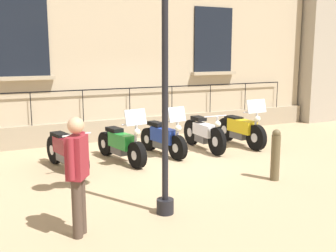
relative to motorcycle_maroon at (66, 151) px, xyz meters
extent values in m
plane|color=tan|center=(-0.18, 2.49, -0.43)|extent=(60.00, 60.00, 0.00)
cube|color=tan|center=(-2.95, 2.49, 2.75)|extent=(0.60, 13.54, 6.35)
cube|color=gray|center=(-2.57, 2.49, -0.11)|extent=(0.20, 13.54, 0.62)
cube|color=black|center=(-2.63, 5.47, 2.56)|extent=(0.06, 1.42, 2.06)
cube|color=tan|center=(-2.55, 5.47, 1.48)|extent=(0.24, 1.62, 0.10)
cube|color=black|center=(-2.63, -0.49, 2.56)|extent=(0.06, 1.42, 2.06)
cube|color=tan|center=(-2.55, -0.49, 1.48)|extent=(0.24, 1.62, 0.10)
cube|color=black|center=(-2.53, 2.49, 1.10)|extent=(0.03, 11.37, 0.03)
cylinder|color=black|center=(-2.53, -0.36, 0.65)|extent=(0.02, 0.02, 0.90)
cylinder|color=black|center=(-2.53, 1.07, 0.65)|extent=(0.02, 0.02, 0.90)
cylinder|color=black|center=(-2.53, 2.49, 0.65)|extent=(0.02, 0.02, 0.90)
cylinder|color=black|center=(-2.53, 3.91, 0.65)|extent=(0.02, 0.02, 0.90)
cylinder|color=black|center=(-2.53, 5.33, 0.65)|extent=(0.02, 0.02, 0.90)
cylinder|color=black|center=(-2.53, 6.75, 0.65)|extent=(0.02, 0.02, 0.90)
cylinder|color=black|center=(-2.53, 8.17, 0.65)|extent=(0.02, 0.02, 0.90)
cylinder|color=black|center=(0.66, 0.13, -0.10)|extent=(0.67, 0.25, 0.66)
cylinder|color=silver|center=(0.66, 0.13, -0.10)|extent=(0.25, 0.18, 0.23)
cylinder|color=black|center=(-0.68, -0.13, -0.10)|extent=(0.67, 0.25, 0.66)
cylinder|color=silver|center=(-0.68, -0.13, -0.10)|extent=(0.25, 0.18, 0.23)
cube|color=maroon|center=(0.04, 0.00, 0.12)|extent=(0.96, 0.46, 0.35)
cube|color=#4C4C51|center=(-0.06, -0.01, -0.13)|extent=(0.59, 0.33, 0.23)
cube|color=black|center=(-0.33, -0.07, 0.31)|extent=(0.56, 0.35, 0.10)
cylinder|color=silver|center=(0.61, 0.12, 0.18)|extent=(0.17, 0.09, 0.57)
cylinder|color=silver|center=(0.57, 0.11, 0.47)|extent=(0.16, 0.63, 0.04)
sphere|color=white|center=(0.68, 0.13, 0.29)|extent=(0.16, 0.16, 0.16)
cylinder|color=silver|center=(-0.26, 0.11, -0.25)|extent=(0.83, 0.24, 0.08)
cylinder|color=black|center=(0.56, 1.45, -0.12)|extent=(0.62, 0.26, 0.60)
cylinder|color=silver|center=(0.56, 1.45, -0.12)|extent=(0.24, 0.21, 0.21)
cylinder|color=black|center=(-0.88, 1.19, -0.12)|extent=(0.62, 0.26, 0.60)
cylinder|color=silver|center=(-0.88, 1.19, -0.12)|extent=(0.24, 0.21, 0.21)
cube|color=#1E842D|center=(-0.11, 1.33, 0.09)|extent=(0.86, 0.43, 0.34)
cube|color=#4C4C51|center=(-0.21, 1.31, -0.15)|extent=(0.53, 0.32, 0.21)
cube|color=black|center=(-0.44, 1.27, 0.30)|extent=(0.50, 0.34, 0.10)
cylinder|color=silver|center=(0.51, 1.44, 0.23)|extent=(0.17, 0.09, 0.72)
cylinder|color=silver|center=(0.46, 1.43, 0.58)|extent=(0.15, 0.64, 0.04)
sphere|color=white|center=(0.58, 1.45, 0.40)|extent=(0.16, 0.16, 0.16)
cylinder|color=silver|center=(-0.39, 1.44, -0.26)|extent=(0.74, 0.21, 0.08)
cube|color=silver|center=(0.52, 1.44, 0.73)|extent=(0.21, 0.54, 0.36)
cylinder|color=black|center=(0.34, 2.60, -0.12)|extent=(0.62, 0.24, 0.61)
cylinder|color=silver|center=(0.34, 2.60, -0.12)|extent=(0.24, 0.20, 0.21)
cylinder|color=black|center=(-0.89, 2.39, -0.12)|extent=(0.62, 0.24, 0.61)
cylinder|color=silver|center=(-0.89, 2.39, -0.12)|extent=(0.24, 0.20, 0.21)
cube|color=#1E389E|center=(-0.23, 2.50, 0.09)|extent=(0.89, 0.41, 0.36)
cube|color=#4C4C51|center=(-0.33, 2.49, -0.15)|extent=(0.54, 0.30, 0.21)
cube|color=black|center=(-0.57, 2.44, 0.34)|extent=(0.51, 0.32, 0.10)
cylinder|color=silver|center=(0.29, 2.59, 0.21)|extent=(0.17, 0.09, 0.67)
cylinder|color=silver|center=(0.24, 2.59, 0.54)|extent=(0.14, 0.58, 0.04)
sphere|color=white|center=(0.36, 2.61, 0.36)|extent=(0.16, 0.16, 0.16)
cylinder|color=silver|center=(-0.51, 2.60, -0.26)|extent=(0.77, 0.21, 0.08)
cube|color=silver|center=(0.30, 2.60, 0.69)|extent=(0.20, 0.49, 0.36)
cylinder|color=black|center=(0.38, 3.70, -0.07)|extent=(0.72, 0.12, 0.72)
cylinder|color=silver|center=(0.38, 3.70, -0.07)|extent=(0.25, 0.13, 0.25)
cylinder|color=black|center=(-0.96, 3.73, -0.07)|extent=(0.72, 0.12, 0.72)
cylinder|color=silver|center=(-0.96, 3.73, -0.07)|extent=(0.25, 0.13, 0.25)
cube|color=silver|center=(-0.24, 3.72, 0.13)|extent=(0.80, 0.31, 0.31)
cube|color=#4C4C51|center=(-0.34, 3.72, -0.10)|extent=(0.48, 0.24, 0.25)
cube|color=black|center=(-0.57, 3.72, 0.38)|extent=(0.45, 0.27, 0.10)
cylinder|color=silver|center=(0.33, 3.71, 0.25)|extent=(0.16, 0.06, 0.64)
cylinder|color=silver|center=(0.28, 3.71, 0.56)|extent=(0.05, 0.64, 0.04)
sphere|color=white|center=(0.40, 3.70, 0.38)|extent=(0.16, 0.16, 0.16)
cylinder|color=silver|center=(-0.49, 3.88, -0.23)|extent=(0.72, 0.09, 0.08)
cylinder|color=black|center=(0.39, 4.94, -0.08)|extent=(0.70, 0.17, 0.69)
cylinder|color=silver|center=(0.39, 4.94, -0.08)|extent=(0.25, 0.17, 0.24)
cylinder|color=black|center=(-0.93, 4.88, -0.08)|extent=(0.70, 0.17, 0.69)
cylinder|color=silver|center=(-0.93, 4.88, -0.08)|extent=(0.25, 0.17, 0.24)
cube|color=gold|center=(-0.22, 4.91, 0.14)|extent=(0.93, 0.38, 0.35)
cube|color=#4C4C51|center=(-0.32, 4.91, -0.12)|extent=(0.56, 0.29, 0.24)
cube|color=black|center=(-0.59, 4.90, 0.31)|extent=(0.52, 0.33, 0.10)
cylinder|color=silver|center=(0.34, 4.94, 0.26)|extent=(0.16, 0.07, 0.70)
cylinder|color=silver|center=(0.29, 4.94, 0.61)|extent=(0.07, 0.74, 0.04)
sphere|color=white|center=(0.41, 4.94, 0.43)|extent=(0.16, 0.16, 0.16)
cylinder|color=silver|center=(-0.51, 5.09, -0.24)|extent=(0.82, 0.12, 0.08)
cube|color=silver|center=(0.35, 4.94, 0.76)|extent=(0.15, 0.61, 0.36)
cylinder|color=black|center=(3.21, 0.86, -0.31)|extent=(0.28, 0.28, 0.24)
cylinder|color=black|center=(3.21, 0.86, 1.45)|extent=(0.10, 0.10, 3.75)
cylinder|color=brown|center=(2.63, 3.64, 0.04)|extent=(0.18, 0.18, 0.94)
sphere|color=brown|center=(2.63, 3.64, 0.55)|extent=(0.16, 0.16, 0.16)
cylinder|color=#47382D|center=(3.33, -0.54, 0.00)|extent=(0.14, 0.14, 0.85)
cylinder|color=#47382D|center=(3.46, -0.63, 0.00)|extent=(0.14, 0.14, 0.85)
cube|color=maroon|center=(3.39, -0.59, 0.72)|extent=(0.42, 0.39, 0.60)
sphere|color=tan|center=(3.39, -0.59, 1.17)|extent=(0.23, 0.23, 0.23)
cylinder|color=maroon|center=(3.21, -0.46, 0.75)|extent=(0.09, 0.09, 0.57)
cylinder|color=maroon|center=(3.57, -0.71, 0.75)|extent=(0.09, 0.09, 0.57)
cube|color=#9E9384|center=(-4.67, 11.68, 3.10)|extent=(5.22, 4.69, 7.04)
camera|label=1|loc=(8.84, -1.89, 2.15)|focal=43.57mm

